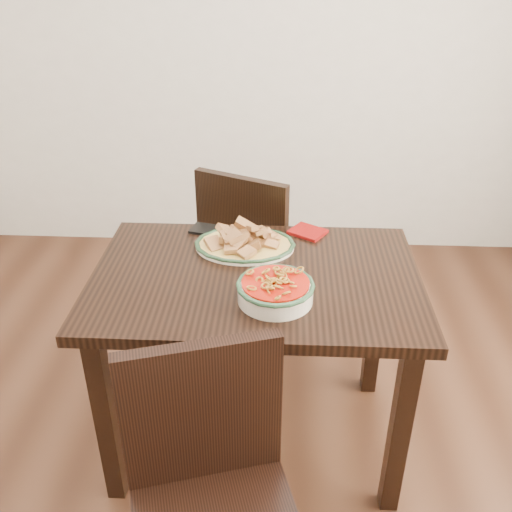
{
  "coord_description": "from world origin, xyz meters",
  "views": [
    {
      "loc": [
        0.19,
        -1.52,
        1.75
      ],
      "look_at": [
        0.11,
        0.13,
        0.81
      ],
      "focal_mm": 40.0,
      "sensor_mm": 36.0,
      "label": 1
    }
  ],
  "objects_px": {
    "noodle_bowl": "(275,288)",
    "smartphone": "(212,230)",
    "chair_far": "(253,250)",
    "chair_near": "(212,490)",
    "dining_table": "(256,301)",
    "fish_plate": "(245,237)"
  },
  "relations": [
    {
      "from": "dining_table",
      "to": "chair_near",
      "type": "relative_size",
      "value": 1.24
    },
    {
      "from": "smartphone",
      "to": "fish_plate",
      "type": "bearing_deg",
      "value": -28.36
    },
    {
      "from": "dining_table",
      "to": "chair_near",
      "type": "bearing_deg",
      "value": -96.9
    },
    {
      "from": "chair_far",
      "to": "dining_table",
      "type": "bearing_deg",
      "value": 118.49
    },
    {
      "from": "dining_table",
      "to": "chair_near",
      "type": "xyz_separation_m",
      "value": [
        -0.08,
        -0.66,
        -0.14
      ]
    },
    {
      "from": "chair_far",
      "to": "chair_near",
      "type": "height_order",
      "value": "same"
    },
    {
      "from": "dining_table",
      "to": "chair_far",
      "type": "relative_size",
      "value": 1.24
    },
    {
      "from": "noodle_bowl",
      "to": "chair_far",
      "type": "bearing_deg",
      "value": 98.29
    },
    {
      "from": "chair_near",
      "to": "smartphone",
      "type": "xyz_separation_m",
      "value": [
        -0.1,
        0.97,
        0.26
      ]
    },
    {
      "from": "dining_table",
      "to": "fish_plate",
      "type": "bearing_deg",
      "value": 104.83
    },
    {
      "from": "noodle_bowl",
      "to": "smartphone",
      "type": "height_order",
      "value": "noodle_bowl"
    },
    {
      "from": "dining_table",
      "to": "smartphone",
      "type": "relative_size",
      "value": 6.75
    },
    {
      "from": "chair_far",
      "to": "noodle_bowl",
      "type": "relative_size",
      "value": 3.63
    },
    {
      "from": "chair_far",
      "to": "noodle_bowl",
      "type": "bearing_deg",
      "value": 122.79
    },
    {
      "from": "dining_table",
      "to": "smartphone",
      "type": "height_order",
      "value": "smartphone"
    },
    {
      "from": "fish_plate",
      "to": "noodle_bowl",
      "type": "xyz_separation_m",
      "value": [
        0.12,
        -0.33,
        -0.0
      ]
    },
    {
      "from": "chair_near",
      "to": "chair_far",
      "type": "bearing_deg",
      "value": 71.76
    },
    {
      "from": "chair_near",
      "to": "noodle_bowl",
      "type": "relative_size",
      "value": 3.63
    },
    {
      "from": "chair_near",
      "to": "smartphone",
      "type": "bearing_deg",
      "value": 79.48
    },
    {
      "from": "fish_plate",
      "to": "chair_far",
      "type": "bearing_deg",
      "value": 89.26
    },
    {
      "from": "chair_far",
      "to": "smartphone",
      "type": "bearing_deg",
      "value": 90.36
    },
    {
      "from": "fish_plate",
      "to": "noodle_bowl",
      "type": "bearing_deg",
      "value": -70.61
    }
  ]
}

